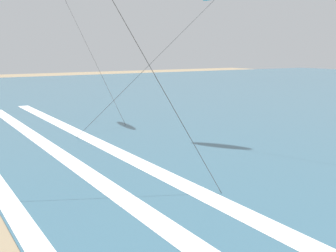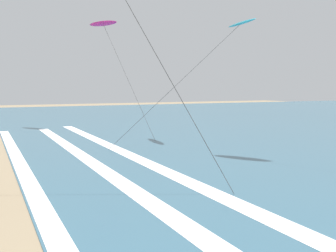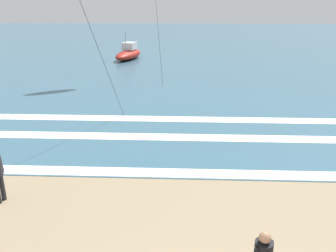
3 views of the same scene
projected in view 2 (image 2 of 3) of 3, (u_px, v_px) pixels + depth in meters
The scene contains 3 objects.
wave_foam_outer_break at pixel (289, 228), 9.95m from camera, with size 58.51×0.84×0.01m, color white.
kite_magenta_low_near at pixel (103, 24), 32.65m from camera, with size 10.52×2.21×9.48m.
kite_cyan_high_right at pixel (241, 24), 24.58m from camera, with size 3.26×9.38×8.13m.
Camera 2 is at (6.76, 5.56, 3.70)m, focal length 40.30 mm.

